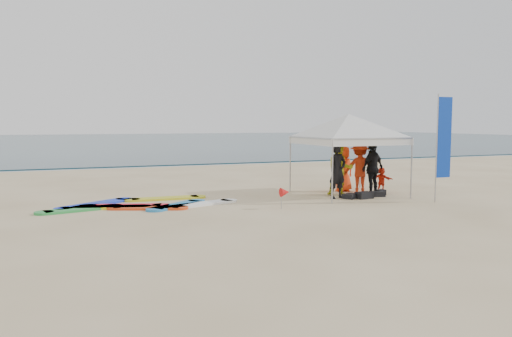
{
  "coord_description": "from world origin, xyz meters",
  "views": [
    {
      "loc": [
        -5.86,
        -11.37,
        2.59
      ],
      "look_at": [
        -0.31,
        2.6,
        1.2
      ],
      "focal_mm": 35.0,
      "sensor_mm": 36.0,
      "label": 1
    }
  ],
  "objects_px": {
    "person_yellow": "(340,169)",
    "person_orange_b": "(343,169)",
    "person_seated": "(382,179)",
    "marker_pennant": "(285,192)",
    "person_black_a": "(337,171)",
    "person_orange_a": "(360,168)",
    "person_black_b": "(373,168)",
    "surfboard_spread": "(138,205)",
    "feather_flag": "(443,139)",
    "canopy_tent": "(349,114)"
  },
  "relations": [
    {
      "from": "person_yellow",
      "to": "canopy_tent",
      "type": "bearing_deg",
      "value": 31.97
    },
    {
      "from": "person_yellow",
      "to": "person_seated",
      "type": "relative_size",
      "value": 2.04
    },
    {
      "from": "person_orange_a",
      "to": "person_orange_b",
      "type": "height_order",
      "value": "person_orange_a"
    },
    {
      "from": "person_orange_b",
      "to": "surfboard_spread",
      "type": "bearing_deg",
      "value": 1.94
    },
    {
      "from": "canopy_tent",
      "to": "feather_flag",
      "type": "height_order",
      "value": "feather_flag"
    },
    {
      "from": "person_black_b",
      "to": "feather_flag",
      "type": "xyz_separation_m",
      "value": [
        1.24,
        -2.09,
        1.11
      ]
    },
    {
      "from": "person_orange_b",
      "to": "canopy_tent",
      "type": "relative_size",
      "value": 0.39
    },
    {
      "from": "person_seated",
      "to": "person_orange_a",
      "type": "bearing_deg",
      "value": 77.9
    },
    {
      "from": "canopy_tent",
      "to": "surfboard_spread",
      "type": "distance_m",
      "value": 7.91
    },
    {
      "from": "person_yellow",
      "to": "person_orange_a",
      "type": "xyz_separation_m",
      "value": [
        0.9,
        0.13,
        0.0
      ]
    },
    {
      "from": "canopy_tent",
      "to": "surfboard_spread",
      "type": "height_order",
      "value": "canopy_tent"
    },
    {
      "from": "person_black_a",
      "to": "feather_flag",
      "type": "relative_size",
      "value": 0.54
    },
    {
      "from": "person_black_a",
      "to": "canopy_tent",
      "type": "distance_m",
      "value": 2.17
    },
    {
      "from": "person_seated",
      "to": "canopy_tent",
      "type": "xyz_separation_m",
      "value": [
        -1.6,
        -0.2,
        2.41
      ]
    },
    {
      "from": "person_orange_a",
      "to": "person_black_b",
      "type": "distance_m",
      "value": 0.54
    },
    {
      "from": "person_black_a",
      "to": "person_seated",
      "type": "bearing_deg",
      "value": 6.81
    },
    {
      "from": "person_seated",
      "to": "marker_pennant",
      "type": "bearing_deg",
      "value": 92.81
    },
    {
      "from": "person_orange_b",
      "to": "feather_flag",
      "type": "relative_size",
      "value": 0.49
    },
    {
      "from": "person_black_b",
      "to": "feather_flag",
      "type": "relative_size",
      "value": 0.55
    },
    {
      "from": "person_yellow",
      "to": "person_orange_b",
      "type": "xyz_separation_m",
      "value": [
        0.66,
        0.85,
        -0.09
      ]
    },
    {
      "from": "person_yellow",
      "to": "person_black_a",
      "type": "bearing_deg",
      "value": -106.01
    },
    {
      "from": "person_black_b",
      "to": "canopy_tent",
      "type": "relative_size",
      "value": 0.44
    },
    {
      "from": "person_black_b",
      "to": "person_orange_b",
      "type": "bearing_deg",
      "value": -90.75
    },
    {
      "from": "person_orange_a",
      "to": "person_black_b",
      "type": "relative_size",
      "value": 0.99
    },
    {
      "from": "person_black_b",
      "to": "surfboard_spread",
      "type": "relative_size",
      "value": 0.34
    },
    {
      "from": "surfboard_spread",
      "to": "person_yellow",
      "type": "bearing_deg",
      "value": -2.65
    },
    {
      "from": "feather_flag",
      "to": "surfboard_spread",
      "type": "xyz_separation_m",
      "value": [
        -9.37,
        2.79,
        -2.03
      ]
    },
    {
      "from": "person_black_a",
      "to": "person_orange_a",
      "type": "relative_size",
      "value": 1.0
    },
    {
      "from": "person_black_a",
      "to": "surfboard_spread",
      "type": "distance_m",
      "value": 6.71
    },
    {
      "from": "person_black_b",
      "to": "person_seated",
      "type": "height_order",
      "value": "person_black_b"
    },
    {
      "from": "person_seated",
      "to": "feather_flag",
      "type": "bearing_deg",
      "value": 168.62
    },
    {
      "from": "person_orange_a",
      "to": "marker_pennant",
      "type": "distance_m",
      "value": 4.33
    },
    {
      "from": "canopy_tent",
      "to": "marker_pennant",
      "type": "distance_m",
      "value": 4.48
    },
    {
      "from": "person_orange_a",
      "to": "marker_pennant",
      "type": "relative_size",
      "value": 2.97
    },
    {
      "from": "person_seated",
      "to": "surfboard_spread",
      "type": "distance_m",
      "value": 9.0
    },
    {
      "from": "person_orange_a",
      "to": "marker_pennant",
      "type": "bearing_deg",
      "value": 46.39
    },
    {
      "from": "person_orange_b",
      "to": "feather_flag",
      "type": "xyz_separation_m",
      "value": [
        1.69,
        -3.32,
        1.21
      ]
    },
    {
      "from": "canopy_tent",
      "to": "person_orange_a",
      "type": "bearing_deg",
      "value": 6.9
    },
    {
      "from": "marker_pennant",
      "to": "canopy_tent",
      "type": "bearing_deg",
      "value": 28.6
    },
    {
      "from": "person_seated",
      "to": "marker_pennant",
      "type": "distance_m",
      "value": 5.33
    },
    {
      "from": "person_orange_a",
      "to": "person_seated",
      "type": "xyz_separation_m",
      "value": [
        1.06,
        0.14,
        -0.48
      ]
    },
    {
      "from": "person_black_b",
      "to": "canopy_tent",
      "type": "height_order",
      "value": "canopy_tent"
    },
    {
      "from": "person_orange_a",
      "to": "person_seated",
      "type": "bearing_deg",
      "value": -152.19
    },
    {
      "from": "canopy_tent",
      "to": "feather_flag",
      "type": "bearing_deg",
      "value": -51.79
    },
    {
      "from": "person_black_b",
      "to": "marker_pennant",
      "type": "relative_size",
      "value": 3.01
    },
    {
      "from": "person_orange_a",
      "to": "canopy_tent",
      "type": "bearing_deg",
      "value": 27.39
    },
    {
      "from": "person_seated",
      "to": "marker_pennant",
      "type": "relative_size",
      "value": 1.45
    },
    {
      "from": "person_black_b",
      "to": "person_seated",
      "type": "distance_m",
      "value": 1.18
    },
    {
      "from": "person_orange_b",
      "to": "person_black_b",
      "type": "bearing_deg",
      "value": 107.97
    },
    {
      "from": "person_yellow",
      "to": "person_orange_b",
      "type": "bearing_deg",
      "value": 74.7
    }
  ]
}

